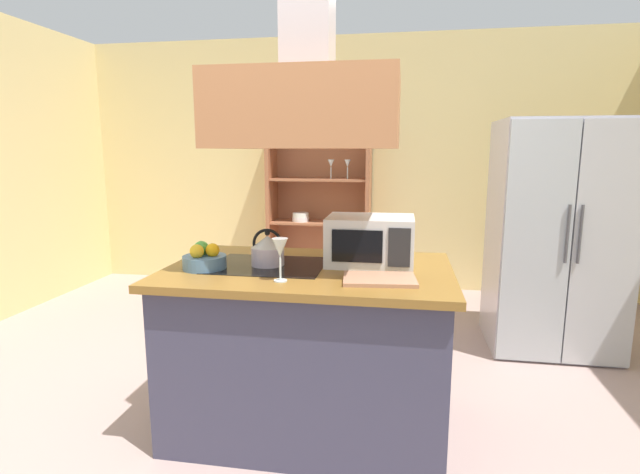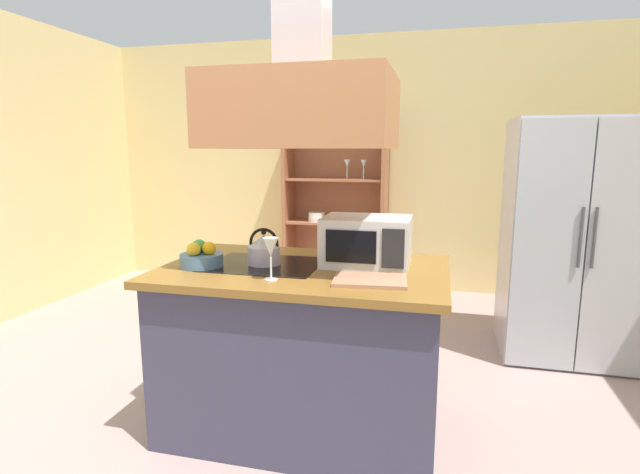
% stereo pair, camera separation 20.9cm
% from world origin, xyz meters
% --- Properties ---
extents(ground_plane, '(7.80, 7.80, 0.00)m').
position_xyz_m(ground_plane, '(0.00, 0.00, 0.00)').
color(ground_plane, '#A78B86').
extents(wall_back, '(6.00, 0.12, 2.70)m').
position_xyz_m(wall_back, '(0.00, 3.00, 1.35)').
color(wall_back, '#E4CE86').
rests_on(wall_back, ground).
extents(kitchen_island, '(1.49, 0.97, 0.90)m').
position_xyz_m(kitchen_island, '(0.10, 0.07, 0.45)').
color(kitchen_island, '#3B3A51').
rests_on(kitchen_island, ground).
extents(range_hood, '(0.90, 0.70, 1.18)m').
position_xyz_m(range_hood, '(0.10, 0.07, 1.80)').
color(range_hood, '#BB7749').
extents(refrigerator, '(0.90, 0.77, 1.73)m').
position_xyz_m(refrigerator, '(1.73, 1.46, 0.87)').
color(refrigerator, '#B1B0BF').
rests_on(refrigerator, ground).
extents(dish_cabinet, '(1.09, 0.40, 1.85)m').
position_xyz_m(dish_cabinet, '(-0.30, 2.78, 0.82)').
color(dish_cabinet, '#A46240').
rests_on(dish_cabinet, ground).
extents(kettle, '(0.18, 0.18, 0.20)m').
position_xyz_m(kettle, '(-0.12, 0.07, 0.98)').
color(kettle, '#BEB0C8').
rests_on(kettle, kitchen_island).
extents(cutting_board, '(0.36, 0.27, 0.02)m').
position_xyz_m(cutting_board, '(0.49, -0.14, 0.91)').
color(cutting_board, tan).
rests_on(cutting_board, kitchen_island).
extents(microwave, '(0.46, 0.35, 0.26)m').
position_xyz_m(microwave, '(0.42, 0.20, 1.03)').
color(microwave, silver).
rests_on(microwave, kitchen_island).
extents(wine_glass_on_counter, '(0.08, 0.08, 0.21)m').
position_xyz_m(wine_glass_on_counter, '(0.02, -0.22, 1.05)').
color(wine_glass_on_counter, silver).
rests_on(wine_glass_on_counter, kitchen_island).
extents(fruit_bowl, '(0.22, 0.22, 0.14)m').
position_xyz_m(fruit_bowl, '(-0.43, -0.05, 0.95)').
color(fruit_bowl, '#4C7299').
rests_on(fruit_bowl, kitchen_island).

